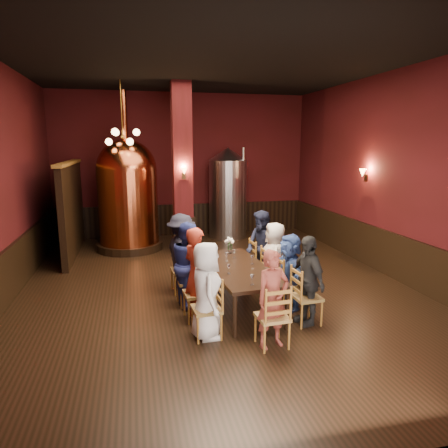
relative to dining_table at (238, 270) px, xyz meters
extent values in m
plane|color=black|center=(-0.20, 1.17, -0.69)|extent=(10.00, 10.00, 0.00)
plane|color=black|center=(-0.20, 1.17, 3.81)|extent=(10.00, 10.00, 0.00)
cube|color=#4A1014|center=(-0.20, 6.17, 1.56)|extent=(8.00, 0.02, 4.50)
cube|color=#4A1014|center=(-0.20, -3.83, 1.56)|extent=(8.00, 0.02, 4.50)
cube|color=#4A1014|center=(3.80, 1.17, 1.56)|extent=(0.02, 10.00, 4.50)
cube|color=black|center=(3.76, 1.17, -0.19)|extent=(0.08, 9.90, 1.00)
cube|color=black|center=(-0.20, 6.13, -0.19)|extent=(7.90, 0.08, 1.00)
cube|color=black|center=(-4.16, 1.17, -0.19)|extent=(0.08, 9.90, 1.00)
cube|color=#4A1014|center=(-0.50, 3.97, 1.56)|extent=(0.58, 0.58, 4.50)
cube|color=black|center=(-3.40, 4.37, 0.51)|extent=(0.22, 3.50, 2.40)
cube|color=black|center=(0.00, 0.00, 0.03)|extent=(1.15, 2.46, 0.06)
cylinder|color=black|center=(-0.37, -1.17, -0.34)|extent=(0.07, 0.07, 0.69)
cylinder|color=black|center=(0.51, -1.11, -0.34)|extent=(0.07, 0.07, 0.69)
cylinder|color=black|center=(-0.51, 1.11, -0.34)|extent=(0.07, 0.07, 0.69)
cylinder|color=black|center=(0.37, 1.17, -0.34)|extent=(0.07, 0.07, 0.69)
imported|color=white|center=(-0.78, -1.05, 0.06)|extent=(0.49, 0.74, 1.50)
imported|color=#A52D1C|center=(-0.83, -0.38, 0.11)|extent=(0.59, 0.69, 1.59)
imported|color=navy|center=(-0.87, 0.27, 0.09)|extent=(0.47, 0.80, 1.56)
imported|color=black|center=(-0.91, 0.94, 0.11)|extent=(0.86, 1.16, 1.59)
imported|color=black|center=(0.91, -0.94, 0.06)|extent=(0.47, 0.91, 1.49)
imported|color=#304C92|center=(0.87, -0.27, 0.00)|extent=(0.57, 1.32, 1.38)
imported|color=beige|center=(0.83, 0.38, 0.04)|extent=(0.59, 0.78, 1.45)
imported|color=#1B1F36|center=(0.78, 1.05, 0.10)|extent=(0.62, 0.85, 1.57)
imported|color=brown|center=(0.10, -1.55, 0.04)|extent=(0.61, 0.48, 1.46)
cylinder|color=black|center=(-1.94, 4.62, -0.59)|extent=(1.83, 1.83, 0.20)
cylinder|color=#B55029|center=(-1.94, 4.62, 0.53)|extent=(1.65, 1.65, 2.04)
sphere|color=#B55029|center=(-1.94, 4.62, 1.55)|extent=(1.63, 1.63, 1.63)
cylinder|color=#B55029|center=(-1.94, 4.62, 2.98)|extent=(0.16, 0.16, 1.32)
cylinder|color=#B2B2B7|center=(1.10, 5.44, 0.53)|extent=(1.41, 1.41, 2.43)
cone|color=#B2B2B7|center=(1.10, 5.44, 1.94)|extent=(1.17, 1.17, 0.39)
cylinder|color=#B2B2B7|center=(1.49, 5.05, 0.77)|extent=(0.08, 0.08, 2.72)
cylinder|color=white|center=(0.07, 0.92, 0.15)|extent=(0.10, 0.10, 0.17)
camera|label=1|loc=(-1.80, -6.68, 2.24)|focal=32.00mm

